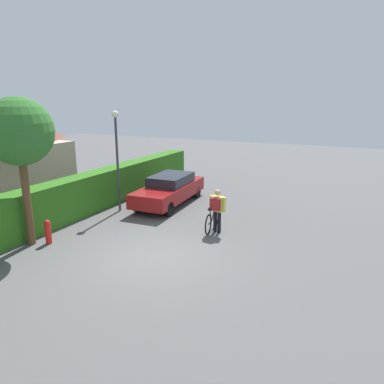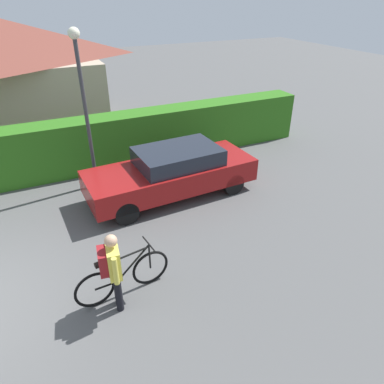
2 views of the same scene
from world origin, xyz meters
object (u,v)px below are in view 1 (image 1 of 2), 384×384
Objects in this scene: tree_kerbside at (19,133)px; bicycle at (212,219)px; parked_car_near at (169,189)px; street_lamp at (117,147)px; fire_hydrant at (48,231)px; person_rider at (217,207)px.

bicycle is at bearing -51.94° from tree_kerbside.
street_lamp is at bearing 141.30° from parked_car_near.
fire_hydrant is (-5.72, 1.38, -0.28)m from parked_car_near.
parked_car_near reaches higher than bicycle.
tree_kerbside is at bearing 174.23° from street_lamp.
person_rider is at bearing -54.33° from fire_hydrant.
bicycle is 0.38× the size of tree_kerbside.
parked_car_near is 2.92× the size of person_rider.
fire_hydrant is at bearing 128.89° from bicycle.
tree_kerbside reaches higher than fire_hydrant.
person_rider is 0.38× the size of street_lamp.
bicycle is 0.43× the size of street_lamp.
person_rider is 1.93× the size of fire_hydrant.
parked_car_near is 4.04m from person_rider.
parked_car_near is 1.09× the size of street_lamp.
street_lamp is at bearing 84.57° from bicycle.
person_rider is 5.02m from street_lamp.
bicycle is at bearing -95.43° from street_lamp.
tree_kerbside is at bearing 119.60° from fire_hydrant.
parked_car_near is at bearing 53.25° from person_rider.
bicycle is 6.93m from tree_kerbside.
tree_kerbside reaches higher than street_lamp.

